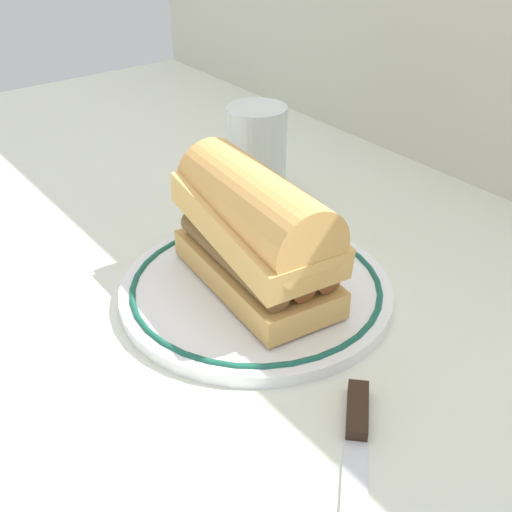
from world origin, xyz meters
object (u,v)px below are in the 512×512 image
Objects in this scene: butter_knife at (356,444)px; sausage_sandwich at (256,230)px; plate at (256,289)px; drinking_glass at (257,160)px.

sausage_sandwich is at bearing 163.62° from butter_knife.
sausage_sandwich is 1.62× the size of butter_knife.
butter_knife is at bearing -16.38° from plate.
drinking_glass is at bearing 142.62° from plate.
plate reaches higher than butter_knife.
plate is at bearing 6.02° from sausage_sandwich.
butter_knife is at bearing -27.11° from drinking_glass.
sausage_sandwich is 0.21m from butter_knife.
plate is 1.38× the size of sausage_sandwich.
drinking_glass reaches higher than butter_knife.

